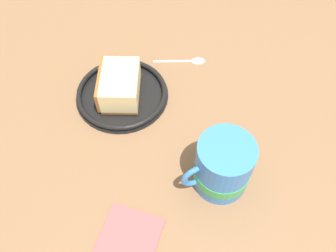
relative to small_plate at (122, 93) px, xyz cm
name	(u,v)px	position (x,y,z in cm)	size (l,w,h in cm)	color
ground_plane	(173,137)	(11.92, -5.89, -2.43)	(134.02, 134.02, 3.30)	brown
small_plate	(122,93)	(0.00, 0.00, 0.00)	(18.37, 18.37, 1.59)	black
cake_slice	(119,85)	(-0.26, -0.06, 2.49)	(9.66, 11.65, 5.28)	brown
tea_mug	(222,166)	(21.74, -13.59, 4.25)	(10.74, 9.28, 10.45)	#3372BF
teaspoon	(190,60)	(11.19, 12.71, -0.43)	(11.06, 4.06, 0.80)	silver
folded_napkin	(129,239)	(9.85, -26.91, -0.48)	(9.02, 9.47, 0.60)	#B24C4C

